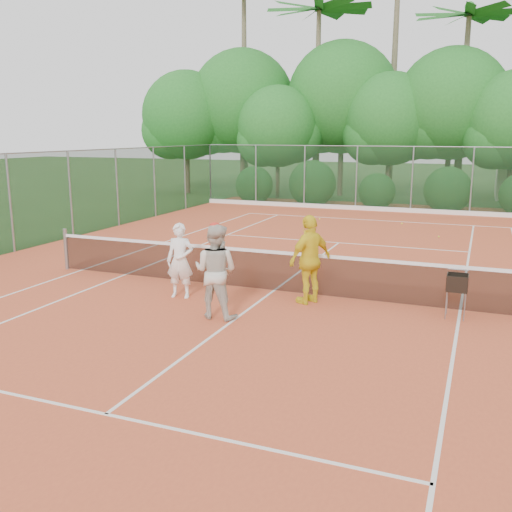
{
  "coord_description": "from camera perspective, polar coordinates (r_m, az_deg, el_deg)",
  "views": [
    {
      "loc": [
        4.36,
        -12.03,
        3.63
      ],
      "look_at": [
        0.04,
        -1.2,
        1.1
      ],
      "focal_mm": 40.0,
      "sensor_mm": 36.0,
      "label": 1
    }
  ],
  "objects": [
    {
      "name": "ground",
      "position": [
        13.3,
        1.76,
        -3.6
      ],
      "size": [
        120.0,
        120.0,
        0.0
      ],
      "primitive_type": "plane",
      "color": "#254A1A",
      "rests_on": "ground"
    },
    {
      "name": "clay_court",
      "position": [
        13.29,
        1.76,
        -3.56
      ],
      "size": [
        18.0,
        36.0,
        0.02
      ],
      "primitive_type": "cube",
      "color": "#D05630",
      "rests_on": "ground"
    },
    {
      "name": "tennis_net",
      "position": [
        13.16,
        1.77,
        -1.38
      ],
      "size": [
        11.97,
        0.1,
        1.1
      ],
      "color": "gray",
      "rests_on": "clay_court"
    },
    {
      "name": "player_white",
      "position": [
        12.71,
        -7.59,
        -0.47
      ],
      "size": [
        0.67,
        0.51,
        1.67
      ],
      "primitive_type": "imported",
      "rotation": [
        0.0,
        0.0,
        0.19
      ],
      "color": "white",
      "rests_on": "clay_court"
    },
    {
      "name": "player_center_grp",
      "position": [
        11.24,
        -4.06,
        -1.49
      ],
      "size": [
        0.93,
        0.73,
        1.92
      ],
      "color": "beige",
      "rests_on": "clay_court"
    },
    {
      "name": "player_yellow",
      "position": [
        12.22,
        5.43,
        -0.34
      ],
      "size": [
        0.96,
        1.21,
        1.92
      ],
      "primitive_type": "imported",
      "rotation": [
        0.0,
        0.0,
        -2.09
      ],
      "color": "yellow",
      "rests_on": "clay_court"
    },
    {
      "name": "ball_hopper",
      "position": [
        11.9,
        19.48,
        -2.61
      ],
      "size": [
        0.39,
        0.39,
        0.88
      ],
      "rotation": [
        0.0,
        0.0,
        0.33
      ],
      "color": "gray",
      "rests_on": "clay_court"
    },
    {
      "name": "stray_ball_a",
      "position": [
        24.33,
        6.38,
        3.71
      ],
      "size": [
        0.07,
        0.07,
        0.07
      ],
      "primitive_type": "sphere",
      "color": "#D5E535",
      "rests_on": "clay_court"
    },
    {
      "name": "stray_ball_b",
      "position": [
        23.69,
        14.38,
        3.17
      ],
      "size": [
        0.07,
        0.07,
        0.07
      ],
      "primitive_type": "sphere",
      "color": "yellow",
      "rests_on": "clay_court"
    },
    {
      "name": "stray_ball_c",
      "position": [
        21.02,
        17.81,
        1.85
      ],
      "size": [
        0.07,
        0.07,
        0.07
      ],
      "primitive_type": "sphere",
      "color": "#C5DB32",
      "rests_on": "clay_court"
    },
    {
      "name": "court_markings",
      "position": [
        13.29,
        1.76,
        -3.51
      ],
      "size": [
        11.03,
        23.83,
        0.01
      ],
      "color": "white",
      "rests_on": "clay_court"
    },
    {
      "name": "fence_back",
      "position": [
        27.46,
        12.66,
        7.53
      ],
      "size": [
        18.07,
        0.07,
        3.0
      ],
      "color": "#19381E",
      "rests_on": "clay_court"
    },
    {
      "name": "tropical_treeline",
      "position": [
        32.42,
        17.09,
        14.34
      ],
      "size": [
        32.1,
        8.49,
        15.03
      ],
      "color": "brown",
      "rests_on": "ground"
    }
  ]
}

